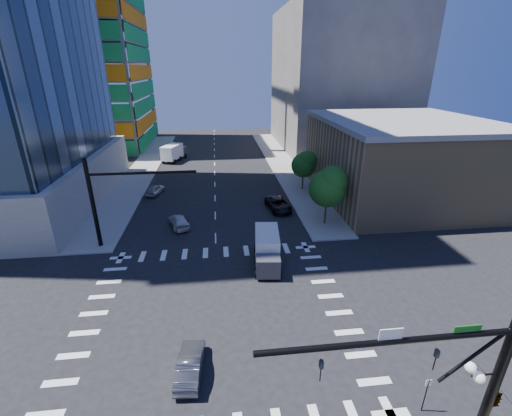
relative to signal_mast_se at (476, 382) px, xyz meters
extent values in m
plane|color=black|center=(-10.60, 11.50, -5.01)|extent=(160.00, 160.00, 0.00)
cube|color=silver|center=(-10.60, 11.50, -5.00)|extent=(20.00, 20.00, 0.01)
cube|color=gray|center=(1.90, 51.50, -4.93)|extent=(5.00, 60.00, 0.15)
cube|color=gray|center=(-23.10, 51.50, -4.93)|extent=(5.00, 60.00, 0.15)
cube|color=green|center=(-25.50, 73.50, 19.49)|extent=(0.12, 24.00, 49.00)
cube|color=orange|center=(-38.10, 60.90, 19.49)|extent=(24.00, 0.12, 49.00)
cube|color=#9B835A|center=(14.40, 33.50, -0.01)|extent=(20.00, 22.00, 10.00)
cube|color=slate|center=(14.40, 33.50, 5.29)|extent=(20.50, 22.50, 0.60)
cube|color=#645D5A|center=(16.40, 66.50, 8.99)|extent=(24.00, 30.00, 28.00)
cylinder|color=black|center=(0.90, 0.00, -0.36)|extent=(0.40, 0.40, 9.00)
cylinder|color=black|center=(-4.10, 0.00, 2.54)|extent=(10.00, 0.24, 0.24)
cylinder|color=black|center=(-0.50, 0.00, 1.44)|extent=(2.50, 0.14, 2.50)
imported|color=black|center=(-2.10, 0.00, 1.44)|extent=(0.16, 0.20, 1.00)
imported|color=black|center=(-6.60, 0.00, 1.44)|extent=(0.16, 0.20, 1.00)
imported|color=black|center=(1.15, 0.00, -1.01)|extent=(0.53, 2.48, 1.00)
cube|color=white|center=(-4.10, 0.00, 2.89)|extent=(0.90, 0.04, 0.50)
cube|color=#0E6215|center=(-1.10, 0.00, 2.84)|extent=(1.10, 0.04, 0.28)
cylinder|color=black|center=(0.30, 0.00, 0.34)|extent=(1.20, 0.08, 0.08)
sphere|color=white|center=(-0.20, 0.25, 0.54)|extent=(0.44, 0.44, 0.44)
sphere|color=white|center=(-0.20, -0.25, 0.54)|extent=(0.44, 0.44, 0.44)
cylinder|color=black|center=(-22.10, 23.00, -0.36)|extent=(0.40, 0.40, 9.00)
cylinder|color=black|center=(-17.10, 23.00, 2.54)|extent=(10.00, 0.24, 0.24)
imported|color=black|center=(-16.10, 23.00, 1.44)|extent=(0.16, 0.20, 1.00)
cylinder|color=#382316|center=(1.90, 25.50, -3.72)|extent=(0.20, 0.20, 2.27)
sphere|color=#164712|center=(1.90, 25.50, -0.63)|extent=(4.16, 4.16, 4.16)
sphere|color=#2B6F25|center=(2.30, 25.20, 0.34)|extent=(3.25, 3.25, 3.25)
cylinder|color=#382316|center=(2.20, 37.50, -3.90)|extent=(0.20, 0.20, 1.92)
sphere|color=#164712|center=(2.20, 37.50, -1.28)|extent=(3.52, 3.52, 3.52)
sphere|color=#2B6F25|center=(2.60, 37.20, -0.46)|extent=(2.75, 2.75, 2.75)
cylinder|color=black|center=(0.10, 2.50, -3.91)|extent=(0.06, 0.06, 2.20)
cube|color=silver|center=(0.10, 2.50, -3.01)|extent=(0.30, 0.03, 0.40)
imported|color=black|center=(-2.62, 30.48, -4.29)|extent=(3.19, 5.50, 1.44)
imported|color=#BEBEBE|center=(-14.69, 26.89, -4.37)|extent=(3.06, 4.70, 1.27)
imported|color=#A6A8AE|center=(-19.04, 38.11, -4.32)|extent=(2.59, 4.30, 1.37)
imported|color=#4C4C51|center=(-12.17, 6.35, -4.35)|extent=(1.69, 4.09, 1.32)
cube|color=silver|center=(-5.92, 17.75, -3.32)|extent=(2.59, 4.64, 2.31)
cube|color=#3F3F46|center=(-5.92, 17.75, -3.90)|extent=(2.20, 1.81, 1.69)
cube|color=white|center=(-18.18, 57.19, -3.14)|extent=(3.92, 5.42, 2.55)
cube|color=#3F3F46|center=(-18.18, 57.19, -3.78)|extent=(2.73, 2.44, 1.86)
camera|label=1|loc=(-10.05, -9.01, 11.83)|focal=24.00mm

